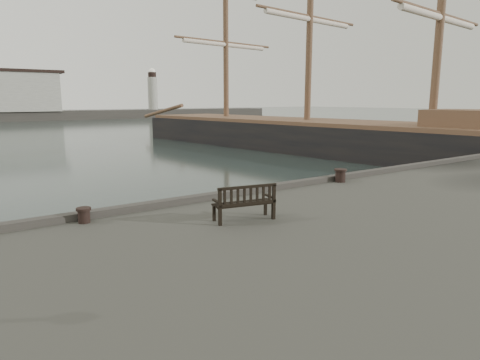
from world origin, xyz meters
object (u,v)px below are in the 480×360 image
(bollard_right, at_px, (340,176))
(tall_ship_main, at_px, (306,141))
(bench, at_px, (244,209))
(bollard_left, at_px, (84,215))

(bollard_right, xyz_separation_m, tall_ship_main, (15.52, 17.82, -1.04))
(bench, bearing_deg, bollard_right, 31.47)
(bollard_right, height_order, tall_ship_main, tall_ship_main)
(bollard_right, distance_m, tall_ship_main, 23.66)
(bench, relative_size, bollard_left, 4.31)
(bollard_right, bearing_deg, tall_ship_main, 48.94)
(bollard_left, bearing_deg, tall_ship_main, 36.17)
(bench, distance_m, bollard_right, 5.99)
(bench, height_order, bollard_left, bench)
(bench, distance_m, bollard_left, 3.80)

